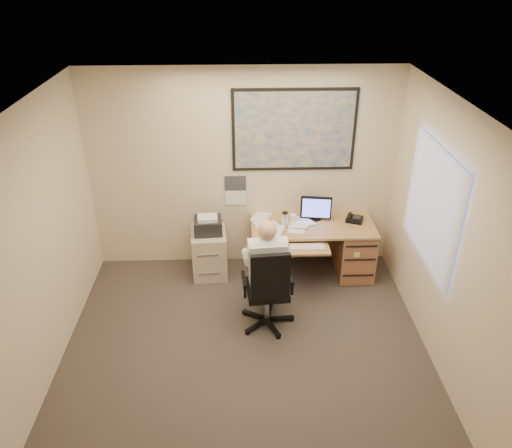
{
  "coord_description": "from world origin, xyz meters",
  "views": [
    {
      "loc": [
        -0.03,
        -3.77,
        3.88
      ],
      "look_at": [
        0.14,
        1.3,
        1.09
      ],
      "focal_mm": 35.0,
      "sensor_mm": 36.0,
      "label": 1
    }
  ],
  "objects_px": {
    "filing_cabinet": "(209,249)",
    "person": "(267,274)",
    "office_chair": "(267,303)",
    "desk": "(336,243)"
  },
  "relations": [
    {
      "from": "filing_cabinet",
      "to": "person",
      "type": "xyz_separation_m",
      "value": [
        0.72,
        -1.05,
        0.3
      ]
    },
    {
      "from": "office_chair",
      "to": "person",
      "type": "distance_m",
      "value": 0.36
    },
    {
      "from": "filing_cabinet",
      "to": "person",
      "type": "height_order",
      "value": "person"
    },
    {
      "from": "filing_cabinet",
      "to": "person",
      "type": "relative_size",
      "value": 0.65
    },
    {
      "from": "person",
      "to": "office_chair",
      "type": "bearing_deg",
      "value": -97.64
    },
    {
      "from": "office_chair",
      "to": "person",
      "type": "relative_size",
      "value": 0.81
    },
    {
      "from": "desk",
      "to": "office_chair",
      "type": "xyz_separation_m",
      "value": [
        -0.98,
        -1.1,
        -0.12
      ]
    },
    {
      "from": "person",
      "to": "filing_cabinet",
      "type": "bearing_deg",
      "value": 119.77
    },
    {
      "from": "desk",
      "to": "office_chair",
      "type": "relative_size",
      "value": 1.46
    },
    {
      "from": "office_chair",
      "to": "person",
      "type": "bearing_deg",
      "value": 82.17
    }
  ]
}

